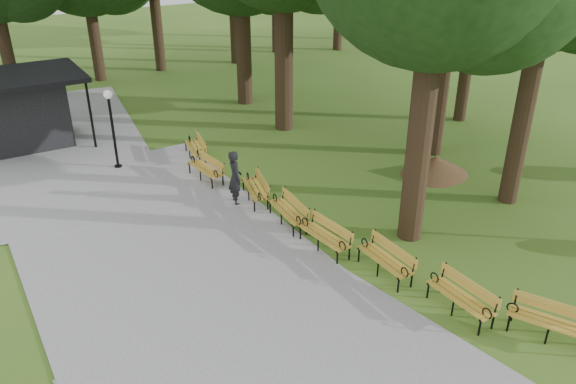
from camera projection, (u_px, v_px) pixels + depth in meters
ground at (346, 265)px, 15.32m from camera, size 100.00×100.00×0.00m
path at (165, 260)px, 15.52m from camera, size 12.00×38.00×0.06m
person at (235, 178)px, 18.24m from camera, size 0.59×0.76×1.86m
kiosk at (16, 110)px, 22.86m from camera, size 4.91×4.32×2.96m
lamp_post at (110, 113)px, 20.31m from camera, size 0.32×0.32×3.02m
dirt_mound at (435, 165)px, 20.60m from camera, size 2.24×2.24×0.71m
bench_0 at (550, 323)px, 12.48m from camera, size 1.37×1.99×0.88m
bench_1 at (460, 298)px, 13.29m from camera, size 0.73×1.93×0.88m
bench_2 at (385, 260)px, 14.76m from camera, size 0.76×1.94×0.88m
bench_3 at (324, 236)px, 15.85m from camera, size 0.72×1.93×0.88m
bench_4 at (288, 211)px, 17.19m from camera, size 0.89×1.97×0.88m
bench_5 at (255, 189)px, 18.63m from camera, size 1.18×2.00×0.88m
bench_6 at (206, 169)px, 20.10m from camera, size 0.74×1.93×0.88m
bench_7 at (195, 148)px, 21.90m from camera, size 1.09×2.00×0.88m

